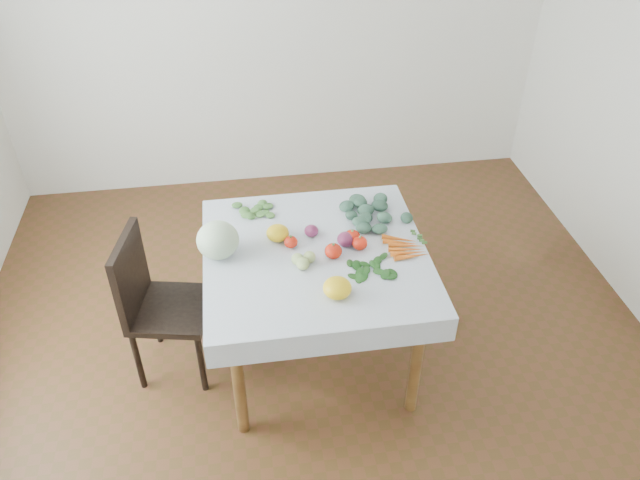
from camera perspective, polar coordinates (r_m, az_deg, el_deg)
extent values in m
plane|color=#58311B|center=(3.67, -0.36, -10.45)|extent=(4.00, 4.00, 0.00)
cube|color=white|center=(4.66, -4.24, 20.19)|extent=(4.00, 0.04, 2.70)
cube|color=brown|center=(3.16, -0.41, -1.53)|extent=(1.00, 1.00, 0.04)
cylinder|color=brown|center=(3.09, -7.45, -12.82)|extent=(0.06, 0.06, 0.71)
cylinder|color=brown|center=(3.19, 8.79, -10.95)|extent=(0.06, 0.06, 0.71)
cylinder|color=brown|center=(3.72, -8.09, -2.45)|extent=(0.06, 0.06, 0.71)
cylinder|color=brown|center=(3.80, 5.22, -1.18)|extent=(0.06, 0.06, 0.71)
cube|color=white|center=(3.15, -0.41, -1.20)|extent=(1.12, 1.12, 0.01)
cube|color=black|center=(3.41, -13.43, -6.18)|extent=(0.47, 0.47, 0.04)
cube|color=black|center=(3.31, -17.00, -3.00)|extent=(0.12, 0.40, 0.43)
cylinder|color=black|center=(3.50, -16.30, -10.54)|extent=(0.03, 0.03, 0.41)
cylinder|color=black|center=(3.41, -10.79, -11.02)|extent=(0.03, 0.03, 0.41)
cylinder|color=black|center=(3.72, -14.85, -6.71)|extent=(0.03, 0.03, 0.41)
cylinder|color=black|center=(3.64, -9.70, -7.05)|extent=(0.03, 0.03, 0.41)
ellipsoid|color=beige|center=(3.11, -9.33, 0.00)|extent=(0.26, 0.26, 0.19)
ellipsoid|color=red|center=(3.17, -2.68, -0.19)|extent=(0.07, 0.07, 0.06)
ellipsoid|color=red|center=(3.16, 3.66, -0.29)|extent=(0.08, 0.08, 0.07)
ellipsoid|color=red|center=(3.19, 2.95, 0.26)|extent=(0.10, 0.10, 0.08)
ellipsoid|color=red|center=(3.10, 1.23, -1.02)|extent=(0.11, 0.11, 0.08)
ellipsoid|color=yellow|center=(3.22, -3.89, 0.64)|extent=(0.15, 0.15, 0.08)
ellipsoid|color=yellow|center=(2.87, 1.59, -4.40)|extent=(0.18, 0.18, 0.09)
ellipsoid|color=#631C3F|center=(3.24, -0.79, 0.84)|extent=(0.07, 0.07, 0.06)
ellipsoid|color=#631C3F|center=(3.17, 2.36, 0.06)|extent=(0.11, 0.11, 0.08)
ellipsoid|color=#C0D97D|center=(3.07, -1.36, -1.70)|extent=(0.06, 0.06, 0.05)
ellipsoid|color=#C0D97D|center=(3.07, -2.31, -1.68)|extent=(0.06, 0.06, 0.05)
ellipsoid|color=#C0D97D|center=(3.03, -0.86, -2.28)|extent=(0.06, 0.06, 0.05)
cone|color=orange|center=(3.24, 7.48, 0.10)|extent=(0.18, 0.09, 0.03)
cone|color=orange|center=(3.22, 7.62, -0.21)|extent=(0.18, 0.08, 0.03)
cone|color=orange|center=(3.20, 7.75, -0.53)|extent=(0.19, 0.06, 0.03)
cone|color=orange|center=(3.18, 7.89, -0.85)|extent=(0.19, 0.05, 0.03)
cone|color=orange|center=(3.15, 8.03, -1.18)|extent=(0.19, 0.03, 0.03)
cone|color=orange|center=(3.13, 8.17, -1.51)|extent=(0.19, 0.04, 0.03)
ellipsoid|color=#345541|center=(3.41, 5.51, 2.53)|extent=(0.08, 0.08, 0.05)
ellipsoid|color=#345541|center=(3.39, 4.51, 2.45)|extent=(0.08, 0.08, 0.05)
ellipsoid|color=#345541|center=(3.37, 5.70, 2.10)|extent=(0.08, 0.08, 0.05)
ellipsoid|color=#345541|center=(3.44, 5.20, 2.90)|extent=(0.08, 0.08, 0.05)
ellipsoid|color=#345541|center=(3.35, 4.23, 1.99)|extent=(0.08, 0.08, 0.05)
ellipsoid|color=#345541|center=(3.41, 6.62, 2.43)|extent=(0.08, 0.08, 0.05)
ellipsoid|color=#345541|center=(3.43, 3.88, 2.92)|extent=(0.08, 0.08, 0.05)
ellipsoid|color=#345541|center=(3.32, 5.39, 1.50)|extent=(0.08, 0.08, 0.05)
ellipsoid|color=#345541|center=(3.47, 6.34, 3.20)|extent=(0.08, 0.08, 0.05)
ellipsoid|color=#345541|center=(3.36, 2.87, 2.18)|extent=(0.08, 0.08, 0.05)
ellipsoid|color=#345541|center=(3.36, 7.34, 1.80)|extent=(0.08, 0.08, 0.05)
ellipsoid|color=#345541|center=(3.50, 4.37, 3.60)|extent=(0.08, 0.08, 0.05)
ellipsoid|color=#345541|center=(3.28, 3.85, 1.12)|extent=(0.08, 0.08, 0.05)
ellipsoid|color=#1B561C|center=(3.04, 4.31, -2.71)|extent=(0.07, 0.04, 0.01)
ellipsoid|color=#1B561C|center=(3.04, 3.45, -2.74)|extent=(0.07, 0.04, 0.01)
ellipsoid|color=#1B561C|center=(3.02, 4.34, -3.12)|extent=(0.07, 0.04, 0.01)
ellipsoid|color=#1B561C|center=(3.06, 4.10, -2.37)|extent=(0.07, 0.04, 0.01)
ellipsoid|color=#1B561C|center=(3.01, 3.19, -3.14)|extent=(0.07, 0.04, 0.01)
ellipsoid|color=#1B561C|center=(3.04, 5.08, -2.85)|extent=(0.07, 0.04, 0.01)
ellipsoid|color=#1B561C|center=(3.06, 3.11, -2.32)|extent=(0.07, 0.04, 0.01)
ellipsoid|color=#1B561C|center=(2.99, 3.98, -3.59)|extent=(0.07, 0.04, 0.01)
ellipsoid|color=#1B561C|center=(3.08, 4.99, -2.18)|extent=(0.07, 0.04, 0.01)
ellipsoid|color=#1B561C|center=(3.02, 2.26, -2.91)|extent=(0.07, 0.04, 0.01)
ellipsoid|color=#1B561C|center=(3.00, 5.46, -3.41)|extent=(0.07, 0.04, 0.01)
ellipsoid|color=#1B561C|center=(3.10, 3.61, -1.77)|extent=(0.07, 0.04, 0.01)
ellipsoid|color=#1B561C|center=(2.97, 2.80, -3.83)|extent=(0.07, 0.04, 0.01)
ellipsoid|color=#1B561C|center=(3.07, 6.15, -2.46)|extent=(0.07, 0.04, 0.01)
ellipsoid|color=#1B561C|center=(3.07, 1.81, -2.23)|extent=(0.07, 0.04, 0.01)
ellipsoid|color=#1B561C|center=(2.96, 4.90, -4.15)|extent=(0.07, 0.04, 0.01)
ellipsoid|color=#4C7A38|center=(3.47, -6.17, 3.00)|extent=(0.05, 0.05, 0.02)
ellipsoid|color=#4C7A38|center=(3.48, -6.78, 3.00)|extent=(0.05, 0.05, 0.02)
ellipsoid|color=#4C7A38|center=(3.45, -6.23, 2.73)|extent=(0.05, 0.05, 0.02)
ellipsoid|color=#4C7A38|center=(3.50, -6.19, 3.25)|extent=(0.05, 0.05, 0.02)
ellipsoid|color=#4C7A38|center=(3.46, -7.15, 2.73)|extent=(0.05, 0.05, 0.02)
ellipsoid|color=#4C7A38|center=(3.46, -5.51, 2.89)|extent=(0.05, 0.05, 0.02)
ellipsoid|color=#4C7A38|center=(3.51, -6.99, 3.33)|extent=(0.05, 0.05, 0.02)
ellipsoid|color=#4C7A38|center=(3.42, -6.66, 2.37)|extent=(0.05, 0.05, 0.02)
ellipsoid|color=#4C7A38|center=(3.50, -5.35, 3.39)|extent=(0.05, 0.05, 0.02)
ellipsoid|color=#4C7A38|center=(3.48, -7.90, 2.92)|extent=(0.05, 0.05, 0.02)
ellipsoid|color=#4C7A38|center=(3.42, -5.33, 2.45)|extent=(0.05, 0.05, 0.02)
ellipsoid|color=#4C7A38|center=(3.54, -6.40, 3.74)|extent=(0.05, 0.05, 0.02)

